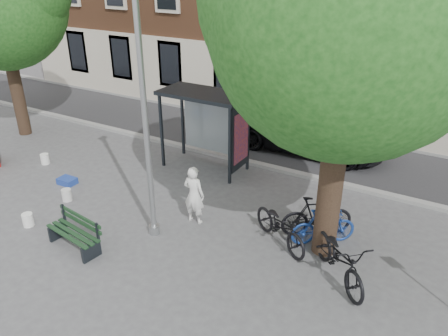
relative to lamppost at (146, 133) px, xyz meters
name	(u,v)px	position (x,y,z in m)	size (l,w,h in m)	color
ground	(155,233)	(0.00, 0.00, -2.78)	(90.00, 90.00, 0.00)	#4C4C4F
road	(269,143)	(0.00, 7.00, -2.78)	(40.00, 4.00, 0.01)	#28282B
curb_near	(245,161)	(0.00, 5.00, -2.72)	(40.00, 0.25, 0.12)	gray
curb_far	(289,126)	(0.00, 9.00, -2.72)	(40.00, 0.25, 0.12)	gray
lamppost	(146,133)	(0.00, 0.00, 0.00)	(0.28, 0.35, 6.11)	#9EA0A3
tree_right	(351,6)	(4.01, 1.38, 2.83)	(5.76, 5.60, 8.20)	black
bus_shelter	(216,114)	(-0.61, 4.11, -0.87)	(2.85, 1.45, 2.62)	#1E2328
painter	(194,195)	(0.58, 1.00, -1.97)	(0.59, 0.39, 1.63)	white
bench	(75,234)	(-1.28, -1.43, -2.41)	(1.65, 0.74, 0.82)	#1E2328
bike_a	(280,226)	(2.97, 1.21, -2.26)	(0.70, 2.01, 1.06)	black
bike_b	(323,226)	(3.87, 1.77, -2.29)	(0.46, 1.64, 0.98)	navy
bike_c	(339,257)	(4.60, 0.64, -2.21)	(0.76, 2.19, 1.15)	black
bike_d	(317,216)	(3.60, 2.06, -2.23)	(0.52, 1.84, 1.11)	black
car_dark	(313,131)	(1.60, 7.28, -2.03)	(2.50, 5.42, 1.51)	black
blue_crate	(67,181)	(-4.09, 0.78, -2.68)	(0.55, 0.40, 0.20)	#203B94
bucket_a	(28,220)	(-3.11, -1.40, -2.60)	(0.28, 0.28, 0.36)	white
bucket_b	(45,159)	(-5.92, 1.45, -2.60)	(0.28, 0.28, 0.36)	white
bucket_c	(67,195)	(-3.28, 0.05, -2.60)	(0.28, 0.28, 0.36)	silver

